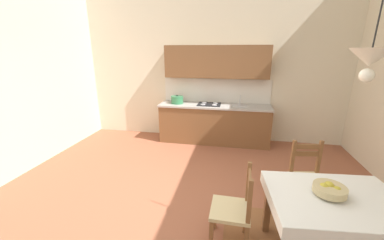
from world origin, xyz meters
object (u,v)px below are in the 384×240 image
at_px(dining_chair_tv_side, 234,209).
at_px(pendant_lamp, 370,58).
at_px(kitchen_cabinetry, 215,106).
at_px(dining_chair_kitchen_side, 308,178).
at_px(dining_table, 334,210).
at_px(fruit_bowl, 329,189).

bearing_deg(dining_chair_tv_side, pendant_lamp, -4.02).
bearing_deg(kitchen_cabinetry, dining_chair_kitchen_side, -55.78).
distance_m(dining_chair_kitchen_side, pendant_lamp, 1.82).
height_order(dining_table, dining_chair_kitchen_side, dining_chair_kitchen_side).
bearing_deg(dining_chair_kitchen_side, dining_chair_tv_side, -139.40).
bearing_deg(dining_table, kitchen_cabinetry, 115.56).
xyz_separation_m(kitchen_cabinetry, dining_chair_kitchen_side, (1.48, -2.18, -0.41)).
bearing_deg(fruit_bowl, pendant_lamp, -35.48).
distance_m(dining_table, fruit_bowl, 0.21).
distance_m(dining_chair_tv_side, fruit_bowl, 0.96).
relative_size(dining_chair_kitchen_side, fruit_bowl, 3.10).
bearing_deg(dining_table, fruit_bowl, 153.22).
bearing_deg(dining_chair_kitchen_side, fruit_bowl, -95.68).
height_order(dining_table, dining_chair_tv_side, dining_chair_tv_side).
relative_size(kitchen_cabinetry, dining_table, 1.93).
bearing_deg(dining_chair_tv_side, fruit_bowl, -0.88).
relative_size(dining_chair_tv_side, fruit_bowl, 3.10).
xyz_separation_m(dining_chair_tv_side, fruit_bowl, (0.88, -0.01, 0.37)).
height_order(kitchen_cabinetry, dining_chair_tv_side, kitchen_cabinetry).
xyz_separation_m(dining_table, pendant_lamp, (0.01, -0.02, 1.42)).
xyz_separation_m(fruit_bowl, pendant_lamp, (0.08, -0.05, 1.22)).
bearing_deg(kitchen_cabinetry, pendant_lamp, -64.39).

